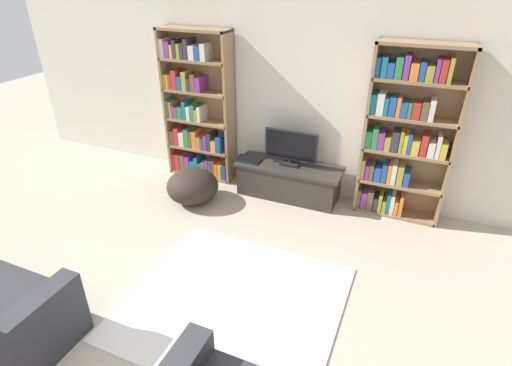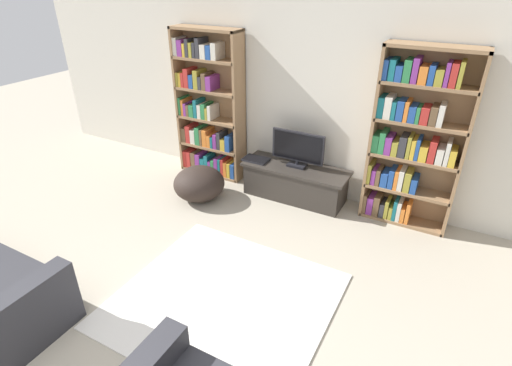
# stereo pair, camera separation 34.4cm
# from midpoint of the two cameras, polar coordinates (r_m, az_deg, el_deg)

# --- Properties ---
(wall_back) EXTENTS (8.80, 0.06, 2.60)m
(wall_back) POSITION_cam_midpoint_polar(r_m,az_deg,el_deg) (5.21, 3.89, 12.36)
(wall_back) COLOR silver
(wall_back) RESTS_ON ground_plane
(bookshelf_left) EXTENTS (1.00, 0.30, 2.07)m
(bookshelf_left) POSITION_cam_midpoint_polar(r_m,az_deg,el_deg) (5.75, -10.17, 9.93)
(bookshelf_left) COLOR #93704C
(bookshelf_left) RESTS_ON ground_plane
(bookshelf_right) EXTENTS (1.00, 0.30, 2.07)m
(bookshelf_right) POSITION_cam_midpoint_polar(r_m,az_deg,el_deg) (4.87, 18.52, 6.42)
(bookshelf_right) COLOR #93704C
(bookshelf_right) RESTS_ON ground_plane
(tv_stand) EXTENTS (1.39, 0.50, 0.45)m
(tv_stand) POSITION_cam_midpoint_polar(r_m,az_deg,el_deg) (5.33, 2.82, 0.31)
(tv_stand) COLOR #332D28
(tv_stand) RESTS_ON ground_plane
(television) EXTENTS (0.70, 0.16, 0.47)m
(television) POSITION_cam_midpoint_polar(r_m,az_deg,el_deg) (5.15, 3.07, 5.12)
(television) COLOR black
(television) RESTS_ON tv_stand
(laptop) EXTENTS (0.34, 0.22, 0.03)m
(laptop) POSITION_cam_midpoint_polar(r_m,az_deg,el_deg) (5.37, -2.94, 3.35)
(laptop) COLOR #28282D
(laptop) RESTS_ON tv_stand
(area_rug) EXTENTS (1.91, 1.79, 0.02)m
(area_rug) POSITION_cam_midpoint_polar(r_m,az_deg,el_deg) (3.87, -5.84, -16.62)
(area_rug) COLOR white
(area_rug) RESTS_ON ground_plane
(beanbag_ottoman) EXTENTS (0.67, 0.67, 0.44)m
(beanbag_ottoman) POSITION_cam_midpoint_polar(r_m,az_deg,el_deg) (5.30, -10.89, -0.49)
(beanbag_ottoman) COLOR #2D231E
(beanbag_ottoman) RESTS_ON ground_plane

